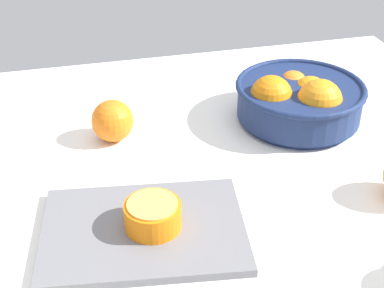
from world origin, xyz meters
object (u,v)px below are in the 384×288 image
at_px(fruit_bowl, 299,100).
at_px(cutting_board, 144,230).
at_px(loose_orange_2, 113,121).
at_px(orange_half_0, 153,215).

bearing_deg(fruit_bowl, cutting_board, -143.92).
distance_m(fruit_bowl, loose_orange_2, 0.37).
bearing_deg(orange_half_0, loose_orange_2, 94.69).
bearing_deg(cutting_board, fruit_bowl, 36.08).
height_order(fruit_bowl, orange_half_0, fruit_bowl).
bearing_deg(cutting_board, orange_half_0, -7.36).
bearing_deg(loose_orange_2, cutting_board, -88.20).
relative_size(fruit_bowl, orange_half_0, 2.99).
distance_m(cutting_board, orange_half_0, 0.03).
distance_m(fruit_bowl, cutting_board, 0.45).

